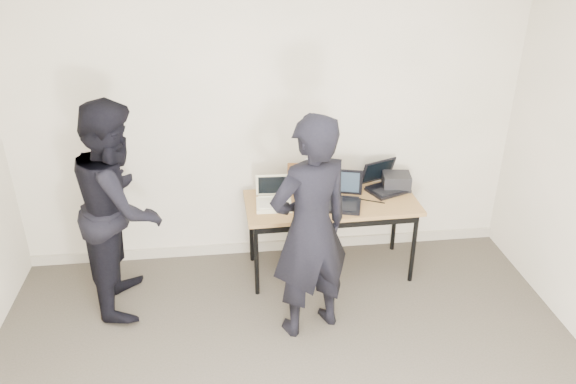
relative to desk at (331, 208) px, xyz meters
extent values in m
cube|color=beige|center=(-0.51, 0.45, 0.69)|extent=(4.50, 0.05, 2.70)
cube|color=olive|center=(0.00, 0.01, 0.04)|extent=(1.51, 0.68, 0.03)
cylinder|color=black|center=(-0.68, -0.27, -0.32)|extent=(0.04, 0.04, 0.68)
cylinder|color=black|center=(0.70, -0.24, -0.32)|extent=(0.04, 0.04, 0.68)
cylinder|color=black|center=(-0.70, 0.26, -0.32)|extent=(0.04, 0.04, 0.68)
cylinder|color=black|center=(0.68, 0.29, -0.32)|extent=(0.04, 0.04, 0.68)
cube|color=black|center=(0.01, -0.27, -0.02)|extent=(1.40, 0.05, 0.06)
cube|color=beige|center=(-0.51, -0.03, 0.08)|extent=(0.31, 0.26, 0.03)
cube|color=beige|center=(-0.51, -0.06, 0.10)|extent=(0.25, 0.15, 0.01)
cube|color=beige|center=(-0.50, 0.11, 0.20)|extent=(0.30, 0.06, 0.21)
cube|color=black|center=(-0.50, 0.10, 0.20)|extent=(0.26, 0.05, 0.17)
cube|color=beige|center=(-0.50, 0.09, 0.09)|extent=(0.27, 0.03, 0.02)
cube|color=black|center=(0.04, -0.09, 0.07)|extent=(0.43, 0.37, 0.02)
cube|color=black|center=(0.03, -0.13, 0.09)|extent=(0.33, 0.23, 0.01)
cube|color=black|center=(0.09, 0.07, 0.21)|extent=(0.38, 0.18, 0.26)
cube|color=#26333F|center=(0.09, 0.07, 0.22)|extent=(0.32, 0.15, 0.21)
cube|color=black|center=(0.08, 0.04, 0.08)|extent=(0.32, 0.11, 0.02)
cube|color=black|center=(0.54, 0.14, 0.07)|extent=(0.41, 0.36, 0.02)
cube|color=black|center=(0.55, 0.11, 0.09)|extent=(0.31, 0.24, 0.01)
cube|color=black|center=(0.48, 0.29, 0.20)|extent=(0.35, 0.21, 0.23)
cube|color=black|center=(0.48, 0.28, 0.20)|extent=(0.30, 0.17, 0.19)
cube|color=black|center=(0.49, 0.26, 0.08)|extent=(0.29, 0.13, 0.02)
cube|color=brown|center=(-0.18, 0.23, 0.18)|extent=(0.38, 0.21, 0.24)
cube|color=brown|center=(-0.19, 0.17, 0.28)|extent=(0.37, 0.12, 0.07)
cube|color=brown|center=(-0.02, 0.21, 0.16)|extent=(0.03, 0.10, 0.02)
ellipsoid|color=white|center=(-0.15, 0.23, 0.34)|extent=(0.14, 0.11, 0.08)
cube|color=black|center=(0.63, 0.19, 0.13)|extent=(0.27, 0.24, 0.14)
cube|color=black|center=(-0.22, -0.17, 0.08)|extent=(0.09, 0.06, 0.03)
cube|color=silver|center=(0.00, -0.11, 0.06)|extent=(0.21, 0.16, 0.01)
cube|color=black|center=(-0.43, 0.00, 0.06)|extent=(0.26, 0.23, 0.01)
cube|color=black|center=(0.30, -0.01, 0.06)|extent=(0.30, 0.16, 0.01)
cube|color=black|center=(0.17, 0.22, 0.06)|extent=(0.25, 0.03, 0.01)
imported|color=black|center=(-0.31, -0.74, 0.23)|extent=(0.77, 0.64, 1.79)
imported|color=black|center=(-1.75, -0.19, 0.22)|extent=(0.68, 0.87, 1.77)
cube|color=#B0A591|center=(-0.51, 0.41, -0.61)|extent=(4.50, 0.03, 0.10)
camera|label=1|loc=(-0.89, -4.24, 2.33)|focal=35.00mm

